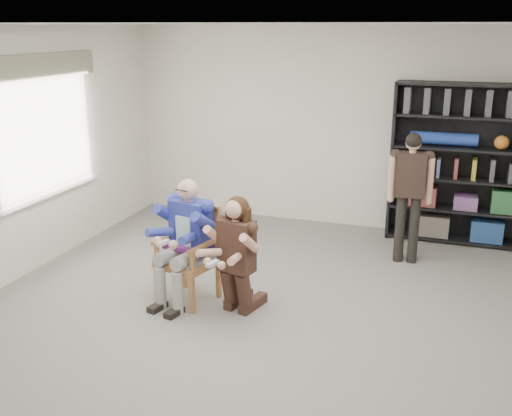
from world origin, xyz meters
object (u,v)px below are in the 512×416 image
at_px(armchair, 187,255).
at_px(kneeling_woman, 235,257).
at_px(standing_man, 409,199).
at_px(seated_man, 187,241).
at_px(bookshelf, 461,165).

xyz_separation_m(armchair, kneeling_woman, (0.58, -0.12, 0.10)).
bearing_deg(standing_man, seated_man, -141.40).
height_order(seated_man, bookshelf, bookshelf).
relative_size(bookshelf, standing_man, 1.31).
distance_m(seated_man, kneeling_woman, 0.59).
bearing_deg(bookshelf, standing_man, -119.98).
bearing_deg(seated_man, bookshelf, 61.11).
distance_m(seated_man, standing_man, 2.77).
bearing_deg(seated_man, kneeling_woman, 2.33).
bearing_deg(kneeling_woman, armchair, -177.67).
xyz_separation_m(seated_man, bookshelf, (2.61, 2.81, 0.39)).
height_order(seated_man, kneeling_woman, seated_man).
distance_m(kneeling_woman, standing_man, 2.47).
xyz_separation_m(armchair, seated_man, (0.00, -0.00, 0.15)).
height_order(armchair, bookshelf, bookshelf).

